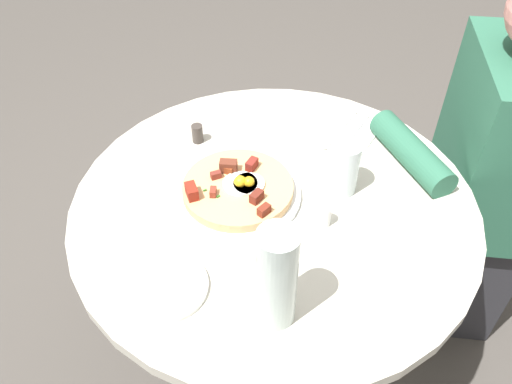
# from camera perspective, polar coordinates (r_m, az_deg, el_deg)

# --- Properties ---
(ground_plane) EXTENTS (6.00, 6.00, 0.00)m
(ground_plane) POSITION_cam_1_polar(r_m,az_deg,el_deg) (1.74, 1.39, -17.64)
(ground_plane) COLOR #4C4742
(dining_table) EXTENTS (0.90, 0.90, 0.71)m
(dining_table) POSITION_cam_1_polar(r_m,az_deg,el_deg) (1.29, 1.80, -6.21)
(dining_table) COLOR beige
(dining_table) RESTS_ON ground_plane
(person_seated) EXTENTS (0.46, 0.48, 1.14)m
(person_seated) POSITION_cam_1_polar(r_m,az_deg,el_deg) (1.60, 22.87, 0.01)
(person_seated) COLOR #2D2D33
(person_seated) RESTS_ON ground_plane
(pizza_plate) EXTENTS (0.28, 0.28, 0.01)m
(pizza_plate) POSITION_cam_1_polar(r_m,az_deg,el_deg) (1.17, -1.97, -0.21)
(pizza_plate) COLOR white
(pizza_plate) RESTS_ON dining_table
(breakfast_pizza) EXTENTS (0.25, 0.25, 0.05)m
(breakfast_pizza) POSITION_cam_1_polar(r_m,az_deg,el_deg) (1.16, -2.01, 0.48)
(breakfast_pizza) COLOR tan
(breakfast_pizza) RESTS_ON pizza_plate
(bread_plate) EXTENTS (0.16, 0.16, 0.01)m
(bread_plate) POSITION_cam_1_polar(r_m,az_deg,el_deg) (1.03, -9.78, -10.07)
(bread_plate) COLOR white
(bread_plate) RESTS_ON dining_table
(napkin) EXTENTS (0.21, 0.20, 0.00)m
(napkin) POSITION_cam_1_polar(r_m,az_deg,el_deg) (1.37, 9.74, 6.36)
(napkin) COLOR white
(napkin) RESTS_ON dining_table
(fork) EXTENTS (0.17, 0.09, 0.00)m
(fork) POSITION_cam_1_polar(r_m,az_deg,el_deg) (1.36, 10.45, 6.25)
(fork) COLOR silver
(fork) RESTS_ON napkin
(knife) EXTENTS (0.17, 0.09, 0.00)m
(knife) POSITION_cam_1_polar(r_m,az_deg,el_deg) (1.37, 9.08, 6.77)
(knife) COLOR silver
(knife) RESTS_ON napkin
(water_glass) EXTENTS (0.07, 0.07, 0.13)m
(water_glass) POSITION_cam_1_polar(r_m,az_deg,el_deg) (1.17, 9.47, 2.62)
(water_glass) COLOR silver
(water_glass) RESTS_ON dining_table
(water_bottle) EXTENTS (0.07, 0.07, 0.22)m
(water_bottle) POSITION_cam_1_polar(r_m,az_deg,el_deg) (0.89, 2.23, -9.32)
(water_bottle) COLOR silver
(water_bottle) RESTS_ON dining_table
(salt_shaker) EXTENTS (0.03, 0.03, 0.05)m
(salt_shaker) POSITION_cam_1_polar(r_m,az_deg,el_deg) (1.11, 7.44, -2.55)
(salt_shaker) COLOR white
(salt_shaker) RESTS_ON dining_table
(pepper_shaker) EXTENTS (0.03, 0.03, 0.05)m
(pepper_shaker) POSITION_cam_1_polar(r_m,az_deg,el_deg) (1.32, -6.37, 6.32)
(pepper_shaker) COLOR #3F3833
(pepper_shaker) RESTS_ON dining_table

